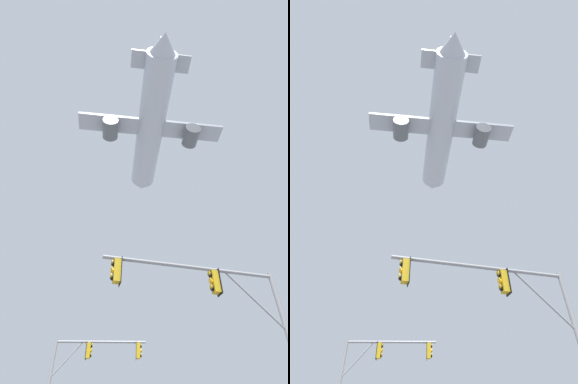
# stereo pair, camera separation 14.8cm
# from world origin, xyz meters

# --- Properties ---
(signal_pole_near) EXTENTS (7.32, 1.40, 6.66)m
(signal_pole_near) POSITION_xyz_m (3.03, 6.33, 5.06)
(signal_pole_near) COLOR gray
(signal_pole_near) RESTS_ON ground
(signal_pole_far) EXTENTS (6.04, 0.67, 6.28)m
(signal_pole_far) POSITION_xyz_m (-2.92, 16.71, 4.73)
(signal_pole_far) COLOR gray
(signal_pole_far) RESTS_ON ground
(airplane) EXTENTS (20.89, 27.04, 7.40)m
(airplane) POSITION_xyz_m (2.21, 21.00, 36.05)
(airplane) COLOR #B7BCC6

